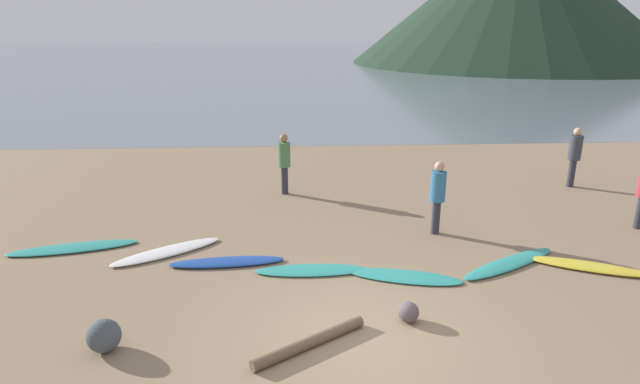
# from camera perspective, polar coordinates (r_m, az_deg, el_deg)

# --- Properties ---
(ground_plane) EXTENTS (120.00, 120.00, 0.20)m
(ground_plane) POSITION_cam_1_polar(r_m,az_deg,el_deg) (17.83, 0.31, 2.31)
(ground_plane) COLOR #8C7559
(ground_plane) RESTS_ON ground
(ocean_water) EXTENTS (140.00, 100.00, 0.01)m
(ocean_water) POSITION_cam_1_polar(r_m,az_deg,el_deg) (70.52, -2.24, 14.33)
(ocean_water) COLOR slate
(ocean_water) RESTS_ON ground
(surfboard_0) EXTENTS (2.74, 1.15, 0.08)m
(surfboard_0) POSITION_cam_1_polar(r_m,az_deg,el_deg) (12.75, -25.17, -5.49)
(surfboard_0) COLOR teal
(surfboard_0) RESTS_ON ground
(surfboard_1) EXTENTS (2.32, 1.78, 0.09)m
(surfboard_1) POSITION_cam_1_polar(r_m,az_deg,el_deg) (11.83, -16.25, -6.21)
(surfboard_1) COLOR white
(surfboard_1) RESTS_ON ground
(surfboard_2) EXTENTS (2.38, 0.65, 0.10)m
(surfboard_2) POSITION_cam_1_polar(r_m,az_deg,el_deg) (11.06, -10.05, -7.46)
(surfboard_2) COLOR #1E479E
(surfboard_2) RESTS_ON ground
(surfboard_3) EXTENTS (2.24, 0.56, 0.07)m
(surfboard_3) POSITION_cam_1_polar(r_m,az_deg,el_deg) (10.59, -0.91, -8.45)
(surfboard_3) COLOR teal
(surfboard_3) RESTS_ON ground
(surfboard_4) EXTENTS (2.30, 1.16, 0.07)m
(surfboard_4) POSITION_cam_1_polar(r_m,az_deg,el_deg) (10.48, 9.14, -9.01)
(surfboard_4) COLOR teal
(surfboard_4) RESTS_ON ground
(surfboard_5) EXTENTS (2.52, 1.72, 0.09)m
(surfboard_5) POSITION_cam_1_polar(r_m,az_deg,el_deg) (11.52, 19.82, -7.27)
(surfboard_5) COLOR teal
(surfboard_5) RESTS_ON ground
(surfboard_6) EXTENTS (2.34, 1.41, 0.10)m
(surfboard_6) POSITION_cam_1_polar(r_m,az_deg,el_deg) (12.00, 27.04, -7.17)
(surfboard_6) COLOR yellow
(surfboard_6) RESTS_ON ground
(person_1) EXTENTS (0.36, 0.36, 1.79)m
(person_1) POSITION_cam_1_polar(r_m,az_deg,el_deg) (17.25, 25.87, 3.89)
(person_1) COLOR #2D2D38
(person_1) RESTS_ON ground
(person_2) EXTENTS (0.35, 0.35, 1.74)m
(person_2) POSITION_cam_1_polar(r_m,az_deg,el_deg) (14.92, -3.90, 3.58)
(person_2) COLOR #2D2D38
(person_2) RESTS_ON ground
(person_3) EXTENTS (0.35, 0.35, 1.74)m
(person_3) POSITION_cam_1_polar(r_m,az_deg,el_deg) (12.35, 12.63, 0.03)
(person_3) COLOR #2D2D38
(person_3) RESTS_ON ground
(driftwood_log) EXTENTS (1.79, 1.26, 0.18)m
(driftwood_log) POSITION_cam_1_polar(r_m,az_deg,el_deg) (8.37, -1.11, -15.93)
(driftwood_log) COLOR brown
(driftwood_log) RESTS_ON ground
(beach_rock_near) EXTENTS (0.35, 0.35, 0.35)m
(beach_rock_near) POSITION_cam_1_polar(r_m,az_deg,el_deg) (9.06, 9.57, -12.70)
(beach_rock_near) COLOR #584C51
(beach_rock_near) RESTS_ON ground
(beach_rock_far) EXTENTS (0.51, 0.51, 0.51)m
(beach_rock_far) POSITION_cam_1_polar(r_m,az_deg,el_deg) (8.83, -22.36, -14.19)
(beach_rock_far) COLOR #444C51
(beach_rock_far) RESTS_ON ground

